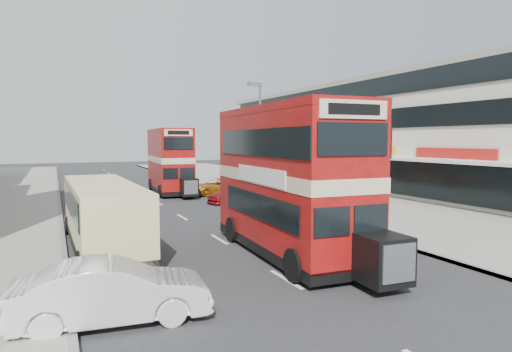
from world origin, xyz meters
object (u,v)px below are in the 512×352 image
bus_second (170,161)px  coach (103,213)px  car_right_a (237,194)px  pedestrian_near (303,192)px  pedestrian_far (235,173)px  car_right_b (218,187)px  car_left_front (113,292)px  cyclist (226,187)px  street_lamp (259,132)px  bus_main (289,180)px

bus_second → coach: size_ratio=1.00×
coach → car_right_a: (9.53, 9.57, -0.81)m
pedestrian_near → pedestrian_far: 13.97m
coach → car_right_b: size_ratio=1.99×
car_left_front → cyclist: 22.04m
pedestrian_near → pedestrian_far: size_ratio=0.80×
coach → car_right_b: coach is taller
street_lamp → pedestrian_far: bearing=76.9°
coach → pedestrian_near: (12.82, 6.43, -0.49)m
bus_second → car_left_front: bus_second is taller
bus_second → cyclist: 6.04m
street_lamp → pedestrian_near: bearing=-62.5°
bus_second → car_right_b: 4.57m
bus_main → bus_second: bus_main is taller
pedestrian_far → cyclist: size_ratio=0.86×
street_lamp → pedestrian_far: (2.51, 10.80, -3.65)m
car_right_b → bus_second: bearing=-136.4°
street_lamp → pedestrian_near: 5.24m
bus_main → pedestrian_far: bus_main is taller
car_right_a → car_right_b: size_ratio=0.91×
car_left_front → pedestrian_near: bearing=-38.0°
street_lamp → pedestrian_near: (1.64, -3.15, -3.85)m
bus_second → pedestrian_near: bus_second is taller
car_left_front → car_right_a: 19.87m
bus_main → pedestrian_far: 25.35m
coach → car_left_front: (-0.53, -7.56, -0.68)m
street_lamp → cyclist: 4.89m
bus_second → pedestrian_near: bearing=123.5°
car_right_b → cyclist: (-0.19, -2.24, 0.20)m
car_right_a → coach: bearing=-50.7°
street_lamp → car_right_b: size_ratio=1.77×
street_lamp → car_left_front: size_ratio=1.82×
street_lamp → bus_second: (-4.41, 7.45, -2.18)m
car_right_a → cyclist: (0.08, 2.43, 0.23)m
bus_main → car_left_front: 7.97m
pedestrian_near → car_left_front: bearing=7.7°
bus_main → cyclist: 16.27m
pedestrian_near → car_right_a: bearing=-82.4°
car_right_a → bus_main: bearing=-19.9°
coach → car_right_b: 17.31m
bus_second → bus_main: bearing=92.2°
bus_second → car_left_front: size_ratio=2.05×
coach → pedestrian_far: (13.69, 20.37, -0.29)m
street_lamp → car_right_a: 4.49m
car_left_front → car_right_b: (10.34, 21.80, -0.10)m
cyclist → bus_main: bearing=-96.1°
bus_second → pedestrian_far: 7.83m
car_left_front → bus_main: bearing=-55.0°
car_right_a → pedestrian_near: bearing=40.5°
bus_main → car_right_a: bus_main is taller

